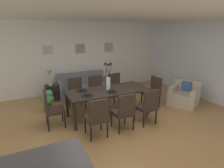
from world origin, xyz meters
name	(u,v)px	position (x,y,z in m)	size (l,w,h in m)	color
ground_plane	(116,128)	(0.00, 0.00, 0.00)	(9.00, 9.00, 0.00)	#A87A47
back_wall_panel	(77,57)	(0.00, 3.25, 1.30)	(9.00, 0.10, 2.60)	silver
side_window_wall	(211,62)	(3.65, 0.40, 1.30)	(0.10, 6.30, 2.60)	white
ceiling_panel	(108,13)	(0.00, 0.40, 2.64)	(9.00, 7.20, 0.08)	white
dining_table	(108,92)	(0.14, 0.72, 0.67)	(2.20, 0.94, 0.74)	black
dining_chair_near_left	(97,116)	(-0.55, -0.18, 0.51)	(0.44, 0.44, 0.92)	#33261E
dining_chair_near_right	(76,92)	(-0.51, 1.61, 0.51)	(0.44, 0.44, 0.92)	#33261E
dining_chair_far_left	(124,110)	(0.13, -0.17, 0.51)	(0.45, 0.45, 0.92)	#33261E
dining_chair_far_right	(96,89)	(0.12, 1.58, 0.51)	(0.46, 0.46, 0.92)	#33261E
dining_chair_mid_left	(148,105)	(0.80, -0.16, 0.51)	(0.46, 0.46, 0.92)	#33261E
dining_chair_mid_right	(116,86)	(0.80, 1.60, 0.51)	(0.44, 0.44, 0.92)	#33261E
dining_chair_head_west	(51,107)	(-1.36, 0.73, 0.51)	(0.46, 0.46, 0.92)	#33261E
dining_chair_head_east	(153,91)	(1.62, 0.70, 0.51)	(0.46, 0.46, 0.92)	#33261E
centerpiece_vase	(108,80)	(0.14, 0.72, 1.02)	(0.21, 0.23, 0.73)	white
placemat_near_left	(87,96)	(-0.52, 0.51, 0.74)	(0.32, 0.32, 0.01)	black
bowl_near_left	(87,94)	(-0.52, 0.51, 0.78)	(0.17, 0.17, 0.07)	black
placemat_near_right	(82,91)	(-0.52, 0.93, 0.74)	(0.32, 0.32, 0.01)	black
bowl_near_right	(82,90)	(-0.52, 0.93, 0.78)	(0.17, 0.17, 0.07)	black
placemat_far_left	(112,92)	(0.14, 0.51, 0.74)	(0.32, 0.32, 0.01)	black
bowl_far_left	(112,91)	(0.14, 0.51, 0.78)	(0.17, 0.17, 0.07)	black
sofa	(84,88)	(0.03, 2.62, 0.28)	(1.76, 0.84, 0.80)	slate
side_table	(51,93)	(-1.10, 2.62, 0.26)	(0.36, 0.36, 0.52)	black
table_lamp	(49,74)	(-1.10, 2.62, 0.89)	(0.22, 0.22, 0.51)	beige
armchair	(184,96)	(2.64, 0.40, 0.29)	(1.08, 1.08, 0.75)	#B7A893
framed_picture_left	(47,50)	(-1.02, 3.18, 1.63)	(0.32, 0.03, 0.30)	#B2ADA3
framed_picture_center	(80,48)	(0.14, 3.18, 1.63)	(0.36, 0.03, 0.36)	#B2ADA3
framed_picture_right	(109,47)	(1.30, 3.18, 1.63)	(0.36, 0.03, 0.38)	#B2ADA3
potted_plant	(48,100)	(-1.33, 1.68, 0.37)	(0.36, 0.36, 0.67)	brown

